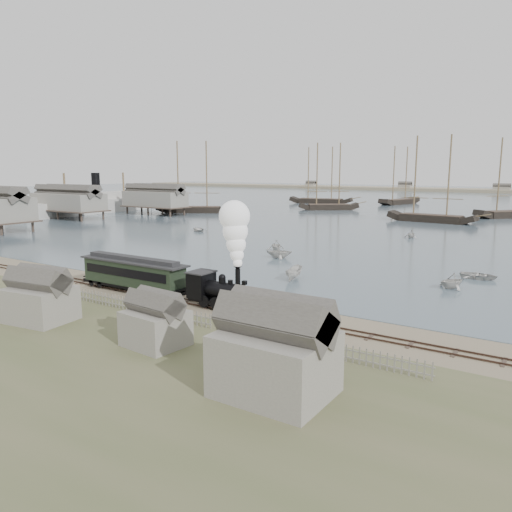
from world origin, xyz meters
The scene contains 26 objects.
ground centered at (0.00, 0.00, 0.00)m, with size 600.00×600.00×0.00m, color gray.
harbor_water centered at (0.00, 170.00, 0.03)m, with size 600.00×336.00×0.06m, color #41525D.
rail_track centered at (0.00, -2.00, 0.04)m, with size 120.00×1.80×0.16m.
picket_fence_west centered at (-6.50, -7.00, 0.00)m, with size 19.00×0.10×1.20m, color gray, non-canonical shape.
picket_fence_east centered at (12.50, -7.50, 0.00)m, with size 15.00×0.10×1.20m, color gray, non-canonical shape.
shed_left centered at (-10.00, -13.00, 0.00)m, with size 5.00×4.00×4.10m, color gray, non-canonical shape.
shed_mid centered at (2.00, -12.00, 0.00)m, with size 4.00×3.50×3.60m, color gray, non-canonical shape.
shed_right centered at (13.00, -14.00, 0.00)m, with size 6.00×5.00×5.10m, color gray, non-canonical shape.
western_wharf centered at (-76.00, 40.00, 4.06)m, with size 36.00×56.00×8.00m, color gray, non-canonical shape.
locomotive centered at (1.26, -2.00, 4.29)m, with size 7.47×2.79×9.31m.
passenger_coach centered at (-10.90, -2.00, 2.01)m, with size 13.00×2.51×3.16m.
beached_dinghy centered at (-18.32, 0.09, 0.37)m, with size 3.62×2.58×0.75m, color beige.
steamship centered at (-89.00, 57.25, 5.62)m, with size 50.81×8.47×11.11m, color beige, non-canonical shape.
rowboat_0 centered at (-23.64, 9.25, 0.43)m, with size 3.58×2.56×0.74m, color beige.
rowboat_1 centered at (-8.38, 22.54, 0.98)m, with size 3.49×3.01×1.84m, color beige.
rowboat_2 centered at (-0.18, 11.88, 0.76)m, with size 3.60×1.35×1.39m, color beige.
rowboat_3 centered at (17.19, 23.47, 0.47)m, with size 3.95×2.82×0.82m, color beige.
rowboat_4 centered at (15.63, 17.12, 0.88)m, with size 3.10×2.68×1.64m, color beige.
rowboat_6 centered at (-37.39, 39.81, 0.46)m, with size 3.87×2.76×0.80m, color beige.
rowboat_7 centered at (0.89, 53.24, 0.75)m, with size 2.61×2.25×1.38m, color beige.
rowboat_8 centered at (-11.80, 27.40, 0.94)m, with size 3.32×2.87×1.75m, color beige.
schooner_0 centered at (-65.56, 71.92, 10.06)m, with size 21.07×4.86×20.00m, color black, non-canonical shape.
schooner_1 centered at (-37.90, 101.45, 10.06)m, with size 17.70×4.08×20.00m, color black, non-canonical shape.
schooner_2 centered at (-3.12, 82.81, 10.06)m, with size 20.16×4.65×20.00m, color black, non-canonical shape.
schooner_6 centered at (-52.43, 125.72, 10.06)m, with size 22.31×5.15×20.00m, color black, non-canonical shape.
schooner_7 centered at (-27.76, 137.49, 10.06)m, with size 19.94×4.60×20.00m, color black, non-canonical shape.
Camera 1 is at (26.35, -36.20, 12.32)m, focal length 35.00 mm.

